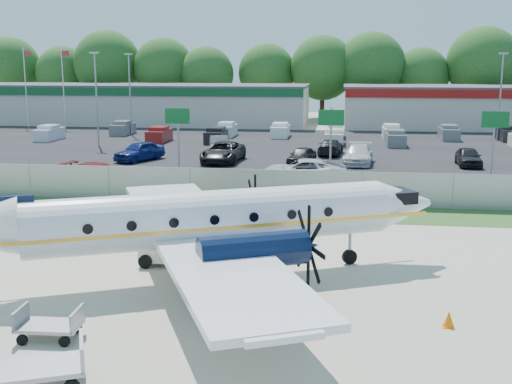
# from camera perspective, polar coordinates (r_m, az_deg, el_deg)

# --- Properties ---
(ground) EXTENTS (170.00, 170.00, 0.00)m
(ground) POSITION_cam_1_polar(r_m,az_deg,el_deg) (23.90, -1.95, -8.25)
(ground) COLOR #BBB69E
(ground) RESTS_ON ground
(grass_verge) EXTENTS (170.00, 4.00, 0.02)m
(grass_verge) POSITION_cam_1_polar(r_m,az_deg,el_deg) (35.32, 1.31, -1.74)
(grass_verge) COLOR #2D561E
(grass_verge) RESTS_ON ground
(access_road) EXTENTS (170.00, 8.00, 0.02)m
(access_road) POSITION_cam_1_polar(r_m,az_deg,el_deg) (42.13, 2.38, 0.41)
(access_road) COLOR black
(access_road) RESTS_ON ground
(parking_lot) EXTENTS (170.00, 32.00, 0.02)m
(parking_lot) POSITION_cam_1_polar(r_m,az_deg,el_deg) (62.82, 4.18, 4.03)
(parking_lot) COLOR black
(parking_lot) RESTS_ON ground
(perimeter_fence) EXTENTS (120.00, 0.06, 1.99)m
(perimeter_fence) POSITION_cam_1_polar(r_m,az_deg,el_deg) (37.06, 1.66, 0.46)
(perimeter_fence) COLOR gray
(perimeter_fence) RESTS_ON ground
(building_west) EXTENTS (46.40, 12.40, 5.24)m
(building_west) POSITION_cam_1_polar(r_m,az_deg,el_deg) (88.81, -10.64, 7.72)
(building_west) COLOR beige
(building_west) RESTS_ON ground
(sign_left) EXTENTS (1.80, 0.26, 5.00)m
(sign_left) POSITION_cam_1_polar(r_m,az_deg,el_deg) (46.83, -6.97, 5.90)
(sign_left) COLOR gray
(sign_left) RESTS_ON ground
(sign_mid) EXTENTS (1.80, 0.26, 5.00)m
(sign_mid) POSITION_cam_1_polar(r_m,az_deg,el_deg) (45.32, 6.68, 5.72)
(sign_mid) COLOR gray
(sign_mid) RESTS_ON ground
(sign_right) EXTENTS (1.80, 0.26, 5.00)m
(sign_right) POSITION_cam_1_polar(r_m,az_deg,el_deg) (46.44, 20.44, 5.22)
(sign_right) COLOR gray
(sign_right) RESTS_ON ground
(flagpole_west) EXTENTS (1.06, 0.12, 10.00)m
(flagpole_west) POSITION_cam_1_polar(r_m,az_deg,el_deg) (86.85, -19.77, 9.16)
(flagpole_west) COLOR white
(flagpole_west) RESTS_ON ground
(flagpole_east) EXTENTS (1.06, 0.12, 10.00)m
(flagpole_east) POSITION_cam_1_polar(r_m,az_deg,el_deg) (84.68, -16.73, 9.31)
(flagpole_east) COLOR white
(flagpole_east) RESTS_ON ground
(light_pole_nw) EXTENTS (0.90, 0.35, 9.09)m
(light_pole_nw) POSITION_cam_1_polar(r_m,az_deg,el_deg) (64.79, -14.01, 8.59)
(light_pole_nw) COLOR gray
(light_pole_nw) RESTS_ON ground
(light_pole_sw) EXTENTS (0.90, 0.35, 9.09)m
(light_pole_sw) POSITION_cam_1_polar(r_m,az_deg,el_deg) (74.17, -11.15, 9.02)
(light_pole_sw) COLOR gray
(light_pole_sw) RESTS_ON ground
(light_pole_se) EXTENTS (0.90, 0.35, 9.09)m
(light_pole_se) POSITION_cam_1_polar(r_m,az_deg,el_deg) (72.08, 20.93, 8.43)
(light_pole_se) COLOR gray
(light_pole_se) RESTS_ON ground
(tree_line) EXTENTS (112.00, 6.00, 14.00)m
(tree_line) POSITION_cam_1_polar(r_m,az_deg,el_deg) (96.60, 5.47, 6.58)
(tree_line) COLOR #205117
(tree_line) RESTS_ON ground
(aircraft) EXTENTS (19.48, 18.90, 6.07)m
(aircraft) POSITION_cam_1_polar(r_m,az_deg,el_deg) (24.00, -4.88, -2.36)
(aircraft) COLOR white
(aircraft) RESTS_ON ground
(pushback_tug) EXTENTS (2.34, 1.68, 1.25)m
(pushback_tug) POSITION_cam_1_polar(r_m,az_deg,el_deg) (26.36, -7.41, -5.08)
(pushback_tug) COLOR white
(pushback_tug) RESTS_ON ground
(baggage_cart_near) EXTENTS (1.86, 1.18, 0.95)m
(baggage_cart_near) POSITION_cam_1_polar(r_m,az_deg,el_deg) (20.28, -17.89, -11.17)
(baggage_cart_near) COLOR gray
(baggage_cart_near) RESTS_ON ground
(baggage_cart_far) EXTENTS (2.60, 2.14, 1.18)m
(baggage_cart_far) POSITION_cam_1_polar(r_m,az_deg,el_deg) (17.54, -18.78, -14.50)
(baggage_cart_far) COLOR gray
(baggage_cart_far) RESTS_ON ground
(cone_nose) EXTENTS (0.37, 0.37, 0.52)m
(cone_nose) POSITION_cam_1_polar(r_m,az_deg,el_deg) (21.09, 16.76, -10.79)
(cone_nose) COLOR orange
(cone_nose) RESTS_ON ground
(cone_starboard_wing) EXTENTS (0.35, 0.35, 0.50)m
(cone_starboard_wing) POSITION_cam_1_polar(r_m,az_deg,el_deg) (36.18, -4.93, -1.09)
(cone_starboard_wing) COLOR orange
(cone_starboard_wing) RESTS_ON ground
(road_car_west) EXTENTS (5.64, 3.25, 1.54)m
(road_car_west) POSITION_cam_1_polar(r_m,az_deg,el_deg) (43.81, -13.66, 0.51)
(road_car_west) COLOR maroon
(road_car_west) RESTS_ON ground
(road_car_mid) EXTENTS (6.13, 3.06, 1.67)m
(road_car_mid) POSITION_cam_1_polar(r_m,az_deg,el_deg) (43.61, 4.09, 0.75)
(road_car_mid) COLOR silver
(road_car_mid) RESTS_ON ground
(parked_car_a) EXTENTS (3.78, 5.18, 1.64)m
(parked_car_a) POSITION_cam_1_polar(r_m,az_deg,el_deg) (54.49, -10.29, 2.73)
(parked_car_a) COLOR navy
(parked_car_a) RESTS_ON ground
(parked_car_b) EXTENTS (3.15, 6.19, 1.68)m
(parked_car_b) POSITION_cam_1_polar(r_m,az_deg,el_deg) (52.99, -2.94, 2.66)
(parked_car_b) COLOR black
(parked_car_b) RESTS_ON ground
(parked_car_c) EXTENTS (2.52, 4.38, 1.40)m
(parked_car_c) POSITION_cam_1_polar(r_m,az_deg,el_deg) (51.90, 4.08, 2.46)
(parked_car_c) COLOR black
(parked_car_c) RESTS_ON ground
(parked_car_d) EXTENTS (2.64, 5.55, 1.56)m
(parked_car_d) POSITION_cam_1_polar(r_m,az_deg,el_deg) (52.55, 9.06, 2.46)
(parked_car_d) COLOR silver
(parked_car_d) RESTS_ON ground
(parked_car_e) EXTENTS (1.85, 4.38, 1.48)m
(parked_car_e) POSITION_cam_1_polar(r_m,az_deg,el_deg) (53.62, 18.32, 2.20)
(parked_car_e) COLOR black
(parked_car_e) RESTS_ON ground
(parked_car_f) EXTENTS (2.63, 4.81, 1.50)m
(parked_car_f) POSITION_cam_1_polar(r_m,az_deg,el_deg) (59.43, -3.32, 3.61)
(parked_car_f) COLOR #595B5E
(parked_car_f) RESTS_ON ground
(parked_car_g) EXTENTS (2.38, 4.96, 1.39)m
(parked_car_g) POSITION_cam_1_polar(r_m,az_deg,el_deg) (57.56, 6.63, 3.30)
(parked_car_g) COLOR black
(parked_car_g) RESTS_ON ground
(far_parking_rows) EXTENTS (56.00, 10.00, 1.60)m
(far_parking_rows) POSITION_cam_1_polar(r_m,az_deg,el_deg) (67.77, 4.45, 4.56)
(far_parking_rows) COLOR gray
(far_parking_rows) RESTS_ON ground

